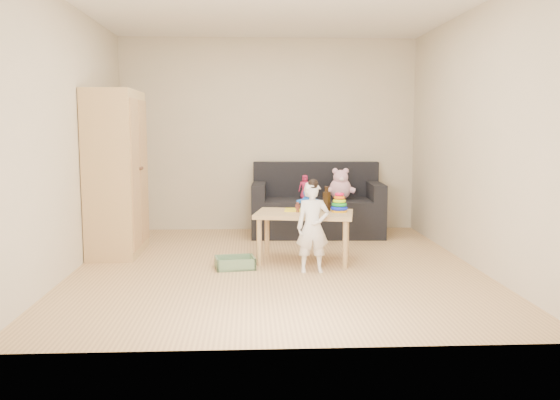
{
  "coord_description": "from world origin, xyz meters",
  "views": [
    {
      "loc": [
        -0.26,
        -5.88,
        1.41
      ],
      "look_at": [
        0.05,
        0.25,
        0.65
      ],
      "focal_mm": 38.0,
      "sensor_mm": 36.0,
      "label": 1
    }
  ],
  "objects": [
    {
      "name": "ring_stacker",
      "position": [
        0.67,
        0.22,
        0.61
      ],
      "size": [
        0.18,
        0.18,
        0.2
      ],
      "color": "#FFB30D",
      "rests_on": "play_table"
    },
    {
      "name": "room",
      "position": [
        0.0,
        0.0,
        1.3
      ],
      "size": [
        4.5,
        4.5,
        4.5
      ],
      "color": "tan",
      "rests_on": "ground"
    },
    {
      "name": "sofa",
      "position": [
        0.61,
        1.76,
        0.24
      ],
      "size": [
        1.73,
        0.92,
        0.47
      ],
      "primitive_type": "cube",
      "rotation": [
        0.0,
        0.0,
        -0.05
      ],
      "color": "black",
      "rests_on": "ground"
    },
    {
      "name": "toddler",
      "position": [
        0.34,
        -0.24,
        0.43
      ],
      "size": [
        0.33,
        0.22,
        0.86
      ],
      "primitive_type": "imported",
      "rotation": [
        0.0,
        0.0,
        0.03
      ],
      "color": "white",
      "rests_on": "ground"
    },
    {
      "name": "play_table",
      "position": [
        0.3,
        0.22,
        0.26
      ],
      "size": [
        1.1,
        0.8,
        0.53
      ],
      "primitive_type": "cube",
      "rotation": [
        0.0,
        0.0,
        -0.19
      ],
      "color": "#D6B975",
      "rests_on": "ground"
    },
    {
      "name": "doll",
      "position": [
        0.45,
        1.72,
        0.63
      ],
      "size": [
        0.17,
        0.13,
        0.31
      ],
      "primitive_type": "imported",
      "rotation": [
        0.0,
        0.0,
        -0.13
      ],
      "color": "#C52456",
      "rests_on": "sofa"
    },
    {
      "name": "wooden_figure",
      "position": [
        0.23,
        0.2,
        0.58
      ],
      "size": [
        0.05,
        0.05,
        0.11
      ],
      "primitive_type": null,
      "rotation": [
        0.0,
        0.0,
        -0.3
      ],
      "color": "brown",
      "rests_on": "play_table"
    },
    {
      "name": "pink_bear",
      "position": [
        0.91,
        1.69,
        0.65
      ],
      "size": [
        0.31,
        0.27,
        0.34
      ],
      "primitive_type": null,
      "rotation": [
        0.0,
        0.0,
        -0.05
      ],
      "color": "#F8B7D3",
      "rests_on": "sofa"
    },
    {
      "name": "storage_bin",
      "position": [
        -0.42,
        -0.06,
        0.06
      ],
      "size": [
        0.43,
        0.34,
        0.12
      ],
      "primitive_type": null,
      "rotation": [
        0.0,
        0.0,
        0.15
      ],
      "color": "#658863",
      "rests_on": "ground"
    },
    {
      "name": "wardrobe",
      "position": [
        -1.74,
        0.74,
        0.9
      ],
      "size": [
        0.5,
        1.0,
        1.81
      ],
      "primitive_type": "cube",
      "color": "tan",
      "rests_on": "ground"
    },
    {
      "name": "brown_bottle",
      "position": [
        0.55,
        0.33,
        0.63
      ],
      "size": [
        0.09,
        0.09,
        0.26
      ],
      "color": "black",
      "rests_on": "play_table"
    },
    {
      "name": "yellow_book",
      "position": [
        0.22,
        0.33,
        0.53
      ],
      "size": [
        0.24,
        0.24,
        0.02
      ],
      "primitive_type": "cube",
      "rotation": [
        0.0,
        0.0,
        -0.13
      ],
      "color": "yellow",
      "rests_on": "play_table"
    },
    {
      "name": "blue_plush",
      "position": [
        0.36,
        0.37,
        0.65
      ],
      "size": [
        0.25,
        0.22,
        0.25
      ],
      "primitive_type": null,
      "rotation": [
        0.0,
        0.0,
        -0.3
      ],
      "color": "blue",
      "rests_on": "play_table"
    }
  ]
}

